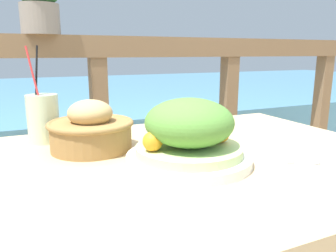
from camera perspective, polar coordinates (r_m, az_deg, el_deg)
The scene contains 8 objects.
patio_table at distance 0.78m, azimuth 2.05°, elevation -13.84°, with size 1.04×0.73×0.77m.
railing_fence at distance 1.48m, azimuth -11.82°, elevation 2.16°, with size 2.80×0.08×1.06m.
sea_backdrop at distance 4.00m, azimuth -19.45°, elevation 1.85°, with size 12.00×4.00×0.58m.
salad_plate at distance 0.68m, azimuth 3.33°, elevation -1.74°, with size 0.26×0.26×0.14m.
drink_glass at distance 0.90m, azimuth -20.91°, elevation 1.30°, with size 0.08×0.08×0.25m.
bread_basket at distance 0.80m, azimuth -13.25°, elevation -0.63°, with size 0.20×0.20×0.12m.
fork at distance 0.80m, azimuth 16.85°, elevation -4.18°, with size 0.04×0.18×0.00m.
knife at distance 0.81m, azimuth 20.17°, elevation -4.30°, with size 0.03×0.18×0.00m.
Camera 1 is at (-0.31, -0.62, 1.00)m, focal length 35.00 mm.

